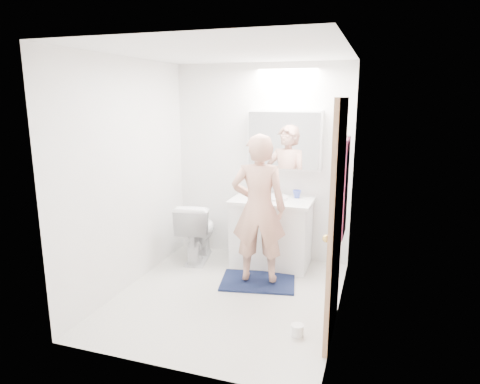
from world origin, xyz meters
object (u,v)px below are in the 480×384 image
at_px(medicine_cabinet, 285,140).
at_px(toothbrush_cup, 297,194).
at_px(toilet, 197,231).
at_px(person, 259,209).
at_px(soap_bottle_b, 261,188).
at_px(soap_bottle_a, 254,187).
at_px(vanity_cabinet, 271,234).
at_px(toilet_paper_roll, 297,330).

distance_m(medicine_cabinet, toothbrush_cup, 0.66).
xyz_separation_m(medicine_cabinet, toilet, (-1.01, -0.33, -1.13)).
bearing_deg(toothbrush_cup, medicine_cabinet, 164.21).
distance_m(person, toothbrush_cup, 0.76).
bearing_deg(medicine_cabinet, soap_bottle_b, -173.77).
xyz_separation_m(medicine_cabinet, person, (-0.10, -0.76, -0.66)).
relative_size(medicine_cabinet, soap_bottle_a, 4.23).
distance_m(vanity_cabinet, soap_bottle_b, 0.58).
xyz_separation_m(vanity_cabinet, toilet_paper_roll, (0.61, -1.46, -0.34)).
relative_size(medicine_cabinet, toilet_paper_roll, 8.00).
bearing_deg(soap_bottle_a, vanity_cabinet, -29.39).
distance_m(medicine_cabinet, toilet_paper_roll, 2.27).
distance_m(vanity_cabinet, toothbrush_cup, 0.57).
distance_m(toilet, person, 1.12).
xyz_separation_m(person, toilet_paper_roll, (0.61, -0.91, -0.79)).
height_order(vanity_cabinet, toilet, vanity_cabinet).
height_order(toothbrush_cup, toilet_paper_roll, toothbrush_cup).
relative_size(toothbrush_cup, toilet_paper_roll, 0.93).
height_order(medicine_cabinet, person, medicine_cabinet).
distance_m(toilet, toilet_paper_roll, 2.06).
relative_size(vanity_cabinet, medicine_cabinet, 1.02).
bearing_deg(toilet_paper_roll, vanity_cabinet, 112.48).
height_order(toilet, soap_bottle_b, soap_bottle_b).
height_order(person, soap_bottle_b, person).
bearing_deg(toilet, soap_bottle_a, -168.13).
relative_size(medicine_cabinet, toilet, 1.19).
height_order(soap_bottle_a, toilet_paper_roll, soap_bottle_a).
height_order(person, soap_bottle_a, person).
bearing_deg(vanity_cabinet, toilet_paper_roll, -67.52).
height_order(person, toilet_paper_roll, person).
xyz_separation_m(vanity_cabinet, person, (-0.01, -0.55, 0.45)).
relative_size(soap_bottle_b, toilet_paper_roll, 1.63).
height_order(toilet, person, person).
relative_size(soap_bottle_b, toothbrush_cup, 1.76).
bearing_deg(toilet_paper_roll, toothbrush_cup, 101.81).
height_order(medicine_cabinet, toilet_paper_roll, medicine_cabinet).
xyz_separation_m(toilet, soap_bottle_b, (0.74, 0.30, 0.54)).
relative_size(person, toilet_paper_roll, 14.47).
bearing_deg(person, soap_bottle_b, -87.00).
xyz_separation_m(vanity_cabinet, soap_bottle_b, (-0.19, 0.18, 0.52)).
distance_m(vanity_cabinet, toilet_paper_roll, 1.62).
distance_m(medicine_cabinet, toilet, 1.55).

